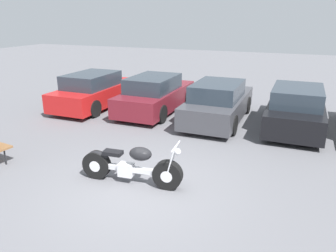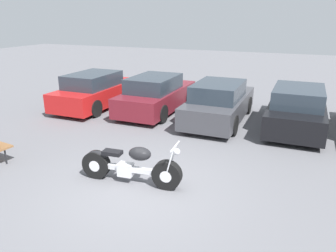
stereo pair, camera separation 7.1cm
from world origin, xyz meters
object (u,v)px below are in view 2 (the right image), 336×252
parked_car_maroon (156,95)px  parked_car_black (297,109)px  parked_car_red (96,91)px  motorcycle (130,166)px  parked_car_dark_grey (219,103)px

parked_car_maroon → parked_car_black: same height
parked_car_red → parked_car_maroon: 2.64m
motorcycle → parked_car_dark_grey: 5.40m
parked_car_maroon → parked_car_dark_grey: size_ratio=1.00×
parked_car_red → parked_car_dark_grey: size_ratio=1.00×
motorcycle → parked_car_maroon: (-1.91, 5.63, 0.25)m
parked_car_maroon → motorcycle: bearing=-71.2°
parked_car_dark_grey → parked_car_red: bearing=-179.6°
parked_car_red → parked_car_black: (7.85, 0.28, 0.00)m
parked_car_red → parked_car_maroon: (2.62, 0.32, 0.00)m
parked_car_red → parked_car_maroon: size_ratio=1.00×
parked_car_dark_grey → parked_car_black: same height
motorcycle → parked_car_red: size_ratio=0.56×
parked_car_red → parked_car_dark_grey: same height
parked_car_black → motorcycle: bearing=-120.7°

